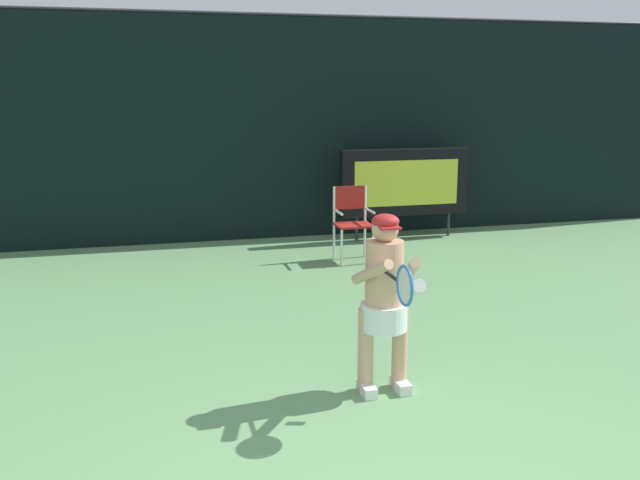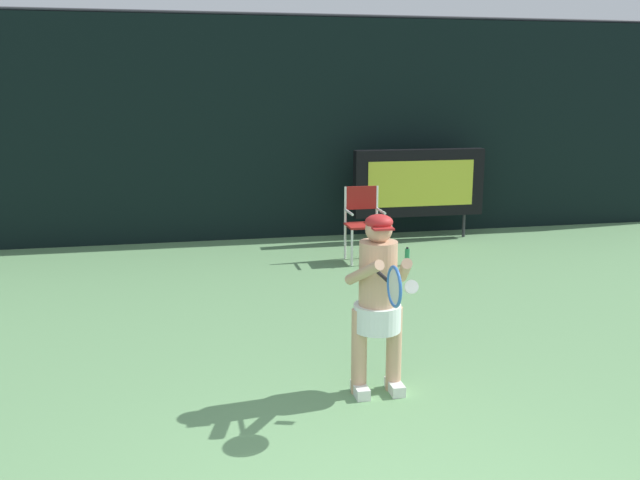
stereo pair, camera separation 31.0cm
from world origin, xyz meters
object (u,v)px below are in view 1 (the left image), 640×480
(tennis_player, at_px, (384,296))
(tennis_racket, at_px, (404,285))
(scoreboard, at_px, (405,182))
(water_bottle, at_px, (396,256))
(umpire_chair, at_px, (352,219))

(tennis_player, bearing_deg, tennis_racket, -94.66)
(scoreboard, bearing_deg, tennis_player, -112.89)
(water_bottle, xyz_separation_m, tennis_racket, (-1.67, -4.48, 0.95))
(tennis_player, xyz_separation_m, tennis_racket, (-0.04, -0.52, 0.24))
(umpire_chair, bearing_deg, tennis_racket, -102.94)
(umpire_chair, bearing_deg, tennis_player, -103.90)
(umpire_chair, relative_size, tennis_player, 0.72)
(tennis_player, bearing_deg, scoreboard, 67.11)
(umpire_chair, xyz_separation_m, water_bottle, (0.54, -0.42, -0.50))
(tennis_racket, bearing_deg, tennis_player, 68.19)
(scoreboard, height_order, tennis_racket, scoreboard)
(tennis_racket, bearing_deg, scoreboard, 51.37)
(tennis_player, bearing_deg, umpire_chair, 76.10)
(water_bottle, distance_m, tennis_player, 4.34)
(water_bottle, bearing_deg, umpire_chair, 142.07)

